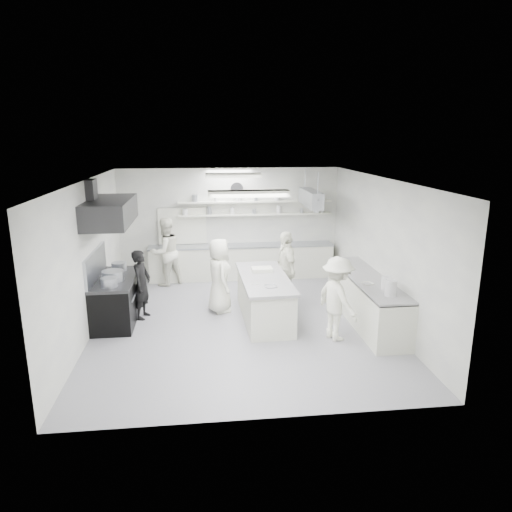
{
  "coord_description": "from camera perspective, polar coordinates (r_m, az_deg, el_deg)",
  "views": [
    {
      "loc": [
        -0.74,
        -9.16,
        3.82
      ],
      "look_at": [
        0.39,
        0.6,
        1.29
      ],
      "focal_mm": 32.64,
      "sensor_mm": 36.0,
      "label": 1
    }
  ],
  "objects": [
    {
      "name": "shelf_lower",
      "position": [
        12.79,
        -0.06,
        5.13
      ],
      "size": [
        4.2,
        0.26,
        0.04
      ],
      "primitive_type": "cube",
      "color": "silver",
      "rests_on": "wall_back"
    },
    {
      "name": "cook_stove",
      "position": [
        10.25,
        -13.84,
        -3.41
      ],
      "size": [
        0.49,
        0.62,
        1.5
      ],
      "primitive_type": "imported",
      "rotation": [
        0.0,
        0.0,
        1.31
      ],
      "color": "black",
      "rests_on": "floor"
    },
    {
      "name": "shelf_upper",
      "position": [
        12.73,
        -0.06,
        6.69
      ],
      "size": [
        4.2,
        0.26,
        0.04
      ],
      "primitive_type": "cube",
      "color": "silver",
      "rests_on": "wall_back"
    },
    {
      "name": "back_counter",
      "position": [
        12.86,
        -1.75,
        -0.71
      ],
      "size": [
        5.0,
        0.6,
        0.92
      ],
      "primitive_type": "cube",
      "color": "silver",
      "rests_on": "floor"
    },
    {
      "name": "cook_right",
      "position": [
        9.04,
        9.95,
        -5.18
      ],
      "size": [
        0.95,
        1.21,
        1.64
      ],
      "primitive_type": "imported",
      "rotation": [
        0.0,
        0.0,
        1.94
      ],
      "color": "white",
      "rests_on": "floor"
    },
    {
      "name": "bowl_island_a",
      "position": [
        9.24,
        1.83,
        -3.86
      ],
      "size": [
        0.29,
        0.29,
        0.06
      ],
      "primitive_type": "imported",
      "rotation": [
        0.0,
        0.0,
        0.15
      ],
      "color": "#A3A8B2",
      "rests_on": "prep_island"
    },
    {
      "name": "stove",
      "position": [
        10.31,
        -16.7,
        -5.27
      ],
      "size": [
        0.8,
        1.8,
        0.9
      ],
      "primitive_type": "cube",
      "color": "black",
      "rests_on": "floor"
    },
    {
      "name": "cook_back",
      "position": [
        12.37,
        -11.03,
        0.5
      ],
      "size": [
        1.1,
        1.05,
        1.79
      ],
      "primitive_type": "imported",
      "rotation": [
        0.0,
        0.0,
        -2.53
      ],
      "color": "white",
      "rests_on": "floor"
    },
    {
      "name": "right_counter",
      "position": [
        10.15,
        13.35,
        -5.23
      ],
      "size": [
        0.74,
        3.3,
        0.94
      ],
      "primitive_type": "cube",
      "color": "silver",
      "rests_on": "floor"
    },
    {
      "name": "exhaust_hood",
      "position": [
        9.86,
        -17.49,
        5.2
      ],
      "size": [
        0.85,
        2.0,
        0.5
      ],
      "primitive_type": "cube",
      "color": "#2C2C2E",
      "rests_on": "wall_left"
    },
    {
      "name": "light_fixture_front",
      "position": [
        7.45,
        -0.89,
        7.66
      ],
      "size": [
        1.3,
        0.25,
        0.1
      ],
      "primitive_type": "cube",
      "color": "silver",
      "rests_on": "ceiling"
    },
    {
      "name": "bowl_right",
      "position": [
        9.53,
        13.49,
        -3.39
      ],
      "size": [
        0.28,
        0.28,
        0.06
      ],
      "primitive_type": "imported",
      "rotation": [
        0.0,
        0.0,
        0.26
      ],
      "color": "silver",
      "rests_on": "right_counter"
    },
    {
      "name": "light_fixture_rear",
      "position": [
        11.02,
        -2.79,
        9.85
      ],
      "size": [
        1.3,
        0.25,
        0.1
      ],
      "primitive_type": "cube",
      "color": "silver",
      "rests_on": "ceiling"
    },
    {
      "name": "pot_rack",
      "position": [
        11.98,
        6.71,
        7.06
      ],
      "size": [
        0.3,
        1.6,
        0.4
      ],
      "primitive_type": "cube",
      "color": "#A3A8B2",
      "rests_on": "ceiling"
    },
    {
      "name": "wall_back",
      "position": [
        12.9,
        -3.23,
        4.06
      ],
      "size": [
        6.0,
        0.04,
        3.0
      ],
      "primitive_type": "cube",
      "color": "silver",
      "rests_on": "floor"
    },
    {
      "name": "wall_right",
      "position": [
        10.17,
        15.16,
        0.74
      ],
      "size": [
        0.04,
        7.0,
        3.0
      ],
      "primitive_type": "cube",
      "color": "silver",
      "rests_on": "floor"
    },
    {
      "name": "floor",
      "position": [
        9.96,
        -1.87,
        -8.18
      ],
      "size": [
        6.0,
        7.0,
        0.02
      ],
      "primitive_type": "cube",
      "color": "#93939E",
      "rests_on": "ground"
    },
    {
      "name": "wall_front",
      "position": [
        6.17,
        0.76,
        -7.67
      ],
      "size": [
        6.0,
        0.04,
        3.0
      ],
      "primitive_type": "cube",
      "color": "silver",
      "rests_on": "floor"
    },
    {
      "name": "stove_pot",
      "position": [
        9.96,
        -17.12,
        -2.46
      ],
      "size": [
        0.44,
        0.44,
        0.25
      ],
      "primitive_type": "cylinder",
      "color": "#A3A8B2",
      "rests_on": "stove"
    },
    {
      "name": "cook_island_left",
      "position": [
        10.34,
        -4.53,
        -2.4
      ],
      "size": [
        0.67,
        0.9,
        1.66
      ],
      "primitive_type": "imported",
      "rotation": [
        0.0,
        0.0,
        1.76
      ],
      "color": "white",
      "rests_on": "floor"
    },
    {
      "name": "cook_island_right",
      "position": [
        10.7,
        3.66,
        -1.56
      ],
      "size": [
        0.57,
        1.08,
        1.75
      ],
      "primitive_type": "imported",
      "rotation": [
        0.0,
        0.0,
        -1.43
      ],
      "color": "white",
      "rests_on": "floor"
    },
    {
      "name": "bowl_island_b",
      "position": [
        9.41,
        -0.15,
        -3.53
      ],
      "size": [
        0.24,
        0.24,
        0.06
      ],
      "primitive_type": "imported",
      "rotation": [
        0.0,
        0.0,
        0.41
      ],
      "color": "silver",
      "rests_on": "prep_island"
    },
    {
      "name": "ceiling",
      "position": [
        9.23,
        -2.02,
        9.4
      ],
      "size": [
        6.0,
        7.0,
        0.02
      ],
      "primitive_type": "cube",
      "color": "white",
      "rests_on": "wall_back"
    },
    {
      "name": "prep_island",
      "position": [
        10.01,
        1.02,
        -5.26
      ],
      "size": [
        0.96,
        2.43,
        0.89
      ],
      "primitive_type": "cube",
      "rotation": [
        0.0,
        0.0,
        0.03
      ],
      "color": "silver",
      "rests_on": "floor"
    },
    {
      "name": "wall_clock",
      "position": [
        12.73,
        -2.37,
        8.26
      ],
      "size": [
        0.32,
        0.05,
        0.32
      ],
      "primitive_type": "cylinder",
      "rotation": [
        1.57,
        0.0,
        0.0
      ],
      "color": "silver",
      "rests_on": "wall_back"
    },
    {
      "name": "wall_left",
      "position": [
        9.72,
        -19.85,
        -0.24
      ],
      "size": [
        0.04,
        7.0,
        3.0
      ],
      "primitive_type": "cube",
      "color": "silver",
      "rests_on": "floor"
    },
    {
      "name": "pass_through_window",
      "position": [
        12.88,
        -9.01,
        3.66
      ],
      "size": [
        1.3,
        0.04,
        1.0
      ],
      "primitive_type": "cube",
      "color": "black",
      "rests_on": "wall_back"
    }
  ]
}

